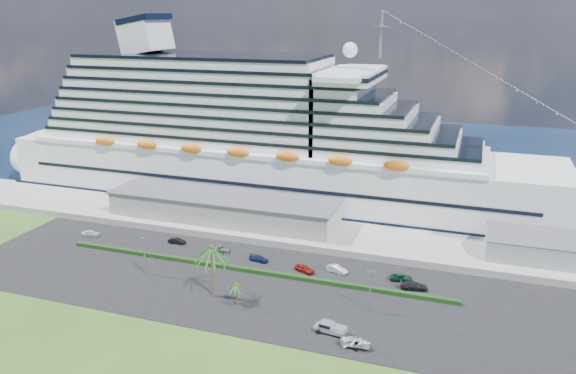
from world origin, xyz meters
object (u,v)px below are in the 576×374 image
at_px(cruise_ship, 268,145).
at_px(pickup_truck, 330,327).
at_px(parked_car_3, 259,259).
at_px(boat_trailer, 356,342).

xyz_separation_m(cruise_ship, pickup_truck, (36.51, -65.60, -15.48)).
distance_m(cruise_ship, pickup_truck, 76.65).
bearing_deg(pickup_truck, parked_car_3, 134.10).
height_order(cruise_ship, pickup_truck, cruise_ship).
distance_m(cruise_ship, parked_car_3, 47.19).
relative_size(pickup_truck, boat_trailer, 0.98).
xyz_separation_m(cruise_ship, parked_car_3, (13.85, -42.20, -15.92)).
bearing_deg(parked_car_3, pickup_truck, -127.57).
bearing_deg(parked_car_3, boat_trailer, -125.06).
height_order(parked_car_3, pickup_truck, pickup_truck).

